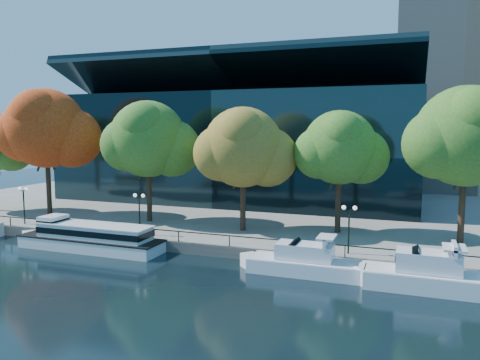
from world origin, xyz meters
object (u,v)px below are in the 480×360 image
at_px(tree_5, 468,138).
at_px(lamp_1, 139,204).
at_px(tree_3, 244,149).
at_px(cruiser_near, 305,262).
at_px(cruiser_far, 428,275).
at_px(tree_1, 47,130).
at_px(lamp_2, 349,218).
at_px(tree_2, 149,141).
at_px(tree_4, 341,149).
at_px(lamp_0, 23,197).
at_px(tour_boat, 87,236).

xyz_separation_m(tree_5, lamp_1, (-29.19, -6.55, -6.47)).
relative_size(tree_3, lamp_1, 3.09).
bearing_deg(cruiser_near, tree_5, 39.99).
bearing_deg(cruiser_far, tree_1, 167.24).
xyz_separation_m(tree_5, lamp_2, (-9.19, -6.55, -6.47)).
relative_size(cruiser_far, tree_2, 0.81).
relative_size(cruiser_far, tree_4, 0.89).
bearing_deg(lamp_0, lamp_1, 0.00).
relative_size(tour_boat, tree_5, 1.12).
distance_m(cruiser_near, cruiser_far, 8.90).
xyz_separation_m(tour_boat, tree_5, (32.83, 9.87, 9.18)).
bearing_deg(lamp_2, tree_4, 103.83).
bearing_deg(tree_5, cruiser_far, -106.38).
relative_size(tree_1, tree_5, 1.06).
distance_m(tour_boat, cruiser_far, 29.69).
bearing_deg(tree_2, cruiser_far, -19.74).
distance_m(cruiser_near, tree_5, 18.34).
bearing_deg(lamp_1, tree_4, 22.77).
distance_m(cruiser_near, lamp_0, 31.91).
height_order(cruiser_far, lamp_1, lamp_1).
xyz_separation_m(cruiser_far, lamp_0, (-40.44, 4.17, 2.87)).
xyz_separation_m(cruiser_far, tree_1, (-41.69, 9.44, 9.97)).
xyz_separation_m(tree_2, lamp_0, (-12.01, -6.04, -5.97)).
bearing_deg(lamp_0, tree_5, 8.55).
xyz_separation_m(cruiser_near, tree_5, (12.03, 10.09, 9.47)).
xyz_separation_m(tree_4, lamp_0, (-32.53, -7.61, -5.31)).
height_order(tree_2, lamp_1, tree_2).
xyz_separation_m(lamp_1, lamp_2, (20.00, 0.00, 0.00)).
height_order(tour_boat, tree_4, tree_4).
relative_size(tree_3, tree_4, 1.03).
xyz_separation_m(cruiser_near, lamp_1, (-17.16, 3.54, 3.01)).
xyz_separation_m(tree_3, tree_4, (9.17, 2.38, 0.03)).
bearing_deg(lamp_0, tree_1, 103.31).
distance_m(tree_2, tree_5, 31.59).
bearing_deg(lamp_0, lamp_2, 0.00).
xyz_separation_m(tour_boat, tree_4, (21.76, 10.92, 8.02)).
height_order(cruiser_far, tree_5, tree_5).
bearing_deg(cruiser_far, cruiser_near, 175.94).
height_order(cruiser_near, tree_4, tree_4).
xyz_separation_m(tree_2, tree_4, (20.51, 1.57, -0.66)).
bearing_deg(tree_3, tree_4, 14.54).
height_order(tour_boat, tree_5, tree_5).
relative_size(tour_boat, cruiser_near, 1.45).
bearing_deg(tree_5, tour_boat, -163.27).
distance_m(cruiser_far, tree_2, 31.47).
xyz_separation_m(tour_boat, tree_3, (12.60, 8.54, 7.99)).
relative_size(tour_boat, tree_2, 1.18).
distance_m(cruiser_far, tree_3, 21.13).
height_order(cruiser_near, tree_2, tree_2).
bearing_deg(tree_4, lamp_0, -166.84).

